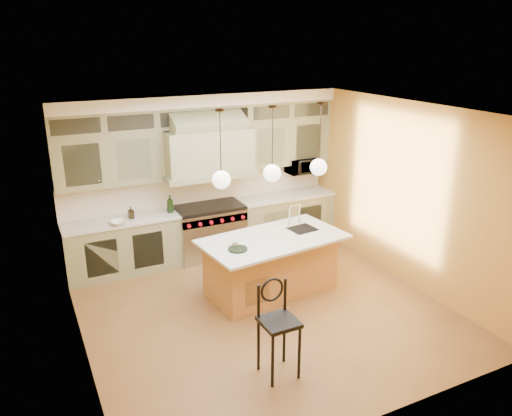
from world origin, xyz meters
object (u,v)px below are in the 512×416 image
counter_stool (278,323)px  microwave (301,166)px  range (210,230)px  kitchen_island (272,263)px

counter_stool → microwave: bearing=55.2°
range → microwave: (1.95, 0.11, 0.96)m
range → counter_stool: bearing=-98.2°
range → microwave: size_ratio=2.21×
kitchen_island → counter_stool: 2.03m
kitchen_island → microwave: 2.59m
range → kitchen_island: bearing=-77.6°
range → kitchen_island: 1.74m
counter_stool → microwave: (2.46, 3.62, 0.78)m
range → counter_stool: 3.55m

